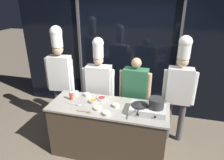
% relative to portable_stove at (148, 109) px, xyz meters
% --- Properties ---
extents(ground_plane, '(24.00, 24.00, 0.00)m').
position_rel_portable_stove_xyz_m(ground_plane, '(-0.63, 0.04, -0.97)').
color(ground_plane, '#7F705B').
extents(window_wall_back, '(5.06, 0.09, 2.70)m').
position_rel_portable_stove_xyz_m(window_wall_back, '(-0.63, 1.55, 0.38)').
color(window_wall_back, black).
rests_on(window_wall_back, ground_plane).
extents(demo_counter, '(1.91, 0.72, 0.92)m').
position_rel_portable_stove_xyz_m(demo_counter, '(-0.63, 0.04, -0.51)').
color(demo_counter, '#4C3D2D').
rests_on(demo_counter, ground_plane).
extents(portable_stove, '(0.52, 0.35, 0.11)m').
position_rel_portable_stove_xyz_m(portable_stove, '(0.00, 0.00, 0.00)').
color(portable_stove, silver).
rests_on(portable_stove, demo_counter).
extents(frying_pan, '(0.25, 0.44, 0.04)m').
position_rel_portable_stove_xyz_m(frying_pan, '(-0.12, -0.01, 0.08)').
color(frying_pan, '#232326').
rests_on(frying_pan, portable_stove).
extents(stock_pot, '(0.26, 0.23, 0.14)m').
position_rel_portable_stove_xyz_m(stock_pot, '(0.12, 0.00, 0.13)').
color(stock_pot, '#333335').
rests_on(stock_pot, portable_stove).
extents(squeeze_bottle_chili, '(0.05, 0.05, 0.17)m').
position_rel_portable_stove_xyz_m(squeeze_bottle_chili, '(-1.29, 0.09, 0.03)').
color(squeeze_bottle_chili, red).
rests_on(squeeze_bottle_chili, demo_counter).
extents(prep_bowl_onion, '(0.11, 0.11, 0.05)m').
position_rel_portable_stove_xyz_m(prep_bowl_onion, '(-0.50, 0.05, -0.03)').
color(prep_bowl_onion, silver).
rests_on(prep_bowl_onion, demo_counter).
extents(prep_bowl_carrots, '(0.13, 0.13, 0.05)m').
position_rel_portable_stove_xyz_m(prep_bowl_carrots, '(-0.90, 0.09, -0.03)').
color(prep_bowl_carrots, silver).
rests_on(prep_bowl_carrots, demo_counter).
extents(prep_bowl_ginger, '(0.13, 0.13, 0.04)m').
position_rel_portable_stove_xyz_m(prep_bowl_ginger, '(-0.75, -0.10, -0.03)').
color(prep_bowl_ginger, silver).
rests_on(prep_bowl_ginger, demo_counter).
extents(prep_bowl_bean_sprouts, '(0.11, 0.11, 0.05)m').
position_rel_portable_stove_xyz_m(prep_bowl_bean_sprouts, '(-1.08, 0.28, -0.02)').
color(prep_bowl_bean_sprouts, silver).
rests_on(prep_bowl_bean_sprouts, demo_counter).
extents(prep_bowl_bell_pepper, '(0.15, 0.15, 0.06)m').
position_rel_portable_stove_xyz_m(prep_bowl_bell_pepper, '(-0.78, 0.19, -0.02)').
color(prep_bowl_bell_pepper, silver).
rests_on(prep_bowl_bell_pepper, demo_counter).
extents(prep_bowl_chicken, '(0.13, 0.13, 0.05)m').
position_rel_portable_stove_xyz_m(prep_bowl_chicken, '(-1.30, 0.28, -0.02)').
color(prep_bowl_chicken, silver).
rests_on(prep_bowl_chicken, demo_counter).
extents(prep_bowl_noodles, '(0.12, 0.12, 0.04)m').
position_rel_portable_stove_xyz_m(prep_bowl_noodles, '(-0.58, -0.21, -0.03)').
color(prep_bowl_noodles, silver).
rests_on(prep_bowl_noodles, demo_counter).
extents(serving_spoon_slotted, '(0.24, 0.05, 0.02)m').
position_rel_portable_stove_xyz_m(serving_spoon_slotted, '(-0.88, -0.22, -0.05)').
color(serving_spoon_slotted, olive).
rests_on(serving_spoon_slotted, demo_counter).
extents(serving_spoon_solid, '(0.27, 0.06, 0.02)m').
position_rel_portable_stove_xyz_m(serving_spoon_solid, '(-1.12, -0.06, -0.05)').
color(serving_spoon_solid, '#B2B5BA').
rests_on(serving_spoon_solid, demo_counter).
extents(chef_head, '(0.55, 0.25, 2.06)m').
position_rel_portable_stove_xyz_m(chef_head, '(-1.74, 0.59, 0.24)').
color(chef_head, '#4C4C51').
rests_on(chef_head, ground_plane).
extents(chef_sous, '(0.61, 0.27, 1.89)m').
position_rel_portable_stove_xyz_m(chef_sous, '(-0.97, 0.64, 0.08)').
color(chef_sous, '#4C4C51').
rests_on(chef_sous, ground_plane).
extents(person_guest, '(0.57, 0.25, 1.57)m').
position_rel_portable_stove_xyz_m(person_guest, '(-0.28, 0.64, -0.03)').
color(person_guest, '#232326').
rests_on(person_guest, ground_plane).
extents(chef_line, '(0.55, 0.23, 1.98)m').
position_rel_portable_stove_xyz_m(chef_line, '(0.47, 0.68, 0.17)').
color(chef_line, '#4C4C51').
rests_on(chef_line, ground_plane).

